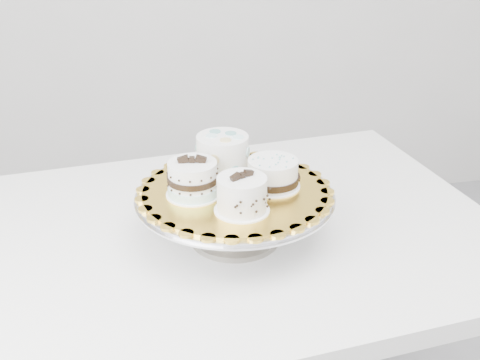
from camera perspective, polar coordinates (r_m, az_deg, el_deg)
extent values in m
cube|color=white|center=(1.32, -3.22, -5.61)|extent=(1.36, 0.99, 0.04)
cube|color=white|center=(2.01, 10.83, -6.57)|extent=(0.05, 0.05, 0.71)
cylinder|color=gray|center=(1.28, -0.47, -5.35)|extent=(0.19, 0.19, 0.01)
cylinder|color=gray|center=(1.25, -0.48, -3.64)|extent=(0.12, 0.12, 0.10)
cylinder|color=silver|center=(1.23, -0.49, -1.39)|extent=(0.40, 0.40, 0.01)
cylinder|color=silver|center=(1.23, -0.49, -1.54)|extent=(0.41, 0.41, 0.00)
cylinder|color=gold|center=(1.22, -0.49, -1.05)|extent=(0.46, 0.46, 0.01)
cylinder|color=white|center=(1.14, 0.18, -2.85)|extent=(0.11, 0.11, 0.00)
cylinder|color=white|center=(1.13, 0.18, -1.31)|extent=(0.13, 0.13, 0.07)
cylinder|color=white|center=(1.21, -4.45, -1.34)|extent=(0.11, 0.11, 0.00)
cylinder|color=white|center=(1.19, -4.51, 0.18)|extent=(0.11, 0.11, 0.07)
cylinder|color=silver|center=(1.20, -4.47, -0.89)|extent=(0.10, 0.10, 0.02)
cylinder|color=black|center=(1.19, -4.51, 0.23)|extent=(0.10, 0.10, 0.01)
cylinder|color=white|center=(1.30, -1.64, 0.93)|extent=(0.12, 0.12, 0.00)
cylinder|color=white|center=(1.29, -1.66, 2.56)|extent=(0.12, 0.12, 0.08)
cylinder|color=white|center=(1.24, 3.09, -0.53)|extent=(0.11, 0.11, 0.00)
cylinder|color=white|center=(1.22, 3.12, 0.70)|extent=(0.11, 0.11, 0.06)
cylinder|color=black|center=(1.23, 3.11, 0.11)|extent=(0.11, 0.11, 0.01)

